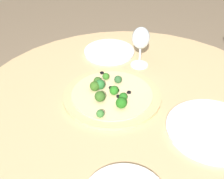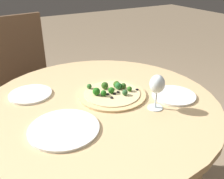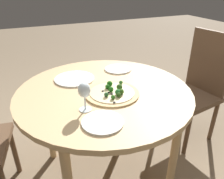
{
  "view_description": "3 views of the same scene",
  "coord_description": "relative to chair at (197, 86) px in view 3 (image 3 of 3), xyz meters",
  "views": [
    {
      "loc": [
        -0.59,
        0.48,
        1.34
      ],
      "look_at": [
        0.07,
        0.02,
        0.74
      ],
      "focal_mm": 50.0,
      "sensor_mm": 36.0,
      "label": 1
    },
    {
      "loc": [
        -0.45,
        -0.88,
        1.27
      ],
      "look_at": [
        0.07,
        0.02,
        0.74
      ],
      "focal_mm": 40.0,
      "sensor_mm": 36.0,
      "label": 2
    },
    {
      "loc": [
        1.11,
        -0.44,
        1.33
      ],
      "look_at": [
        0.07,
        0.02,
        0.74
      ],
      "focal_mm": 35.0,
      "sensor_mm": 36.0,
      "label": 3
    }
  ],
  "objects": [
    {
      "name": "chair",
      "position": [
        0.0,
        0.0,
        0.0
      ],
      "size": [
        0.45,
        0.45,
        0.95
      ],
      "rotation": [
        0.0,
        0.0,
        0.14
      ],
      "color": "brown",
      "rests_on": "ground_plane"
    },
    {
      "name": "plate_far",
      "position": [
        -0.13,
        -0.69,
        0.22
      ],
      "size": [
        0.2,
        0.2,
        0.01
      ],
      "color": "white",
      "rests_on": "dining_table"
    },
    {
      "name": "plate_side",
      "position": [
        -0.09,
        -1.03,
        0.22
      ],
      "size": [
        0.27,
        0.27,
        0.01
      ],
      "color": "white",
      "rests_on": "dining_table"
    },
    {
      "name": "dining_table",
      "position": [
        0.13,
        -0.91,
        0.14
      ],
      "size": [
        1.07,
        1.07,
        0.71
      ],
      "color": "tan",
      "rests_on": "ground_plane"
    },
    {
      "name": "plate_near",
      "position": [
        0.45,
        -1.04,
        0.22
      ],
      "size": [
        0.2,
        0.2,
        0.01
      ],
      "color": "white",
      "rests_on": "dining_table"
    },
    {
      "name": "ground_plane",
      "position": [
        0.13,
        -0.91,
        -0.5
      ],
      "size": [
        12.0,
        12.0,
        0.0
      ],
      "primitive_type": "plane",
      "color": "#847056"
    },
    {
      "name": "pizza",
      "position": [
        0.21,
        -0.88,
        0.23
      ],
      "size": [
        0.32,
        0.32,
        0.05
      ],
      "color": "tan",
      "rests_on": "dining_table"
    },
    {
      "name": "wine_glass",
      "position": [
        0.31,
        -1.08,
        0.33
      ],
      "size": [
        0.07,
        0.07,
        0.16
      ],
      "color": "silver",
      "rests_on": "dining_table"
    }
  ]
}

